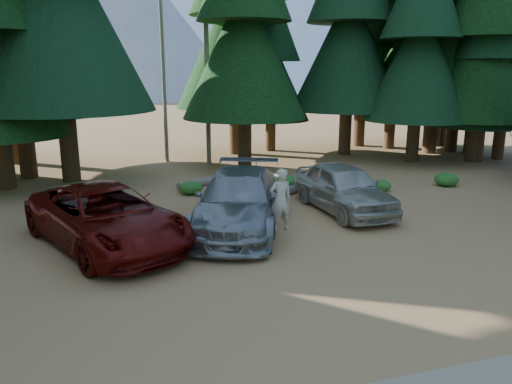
# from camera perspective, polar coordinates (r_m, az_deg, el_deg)

# --- Properties ---
(ground) EXTENTS (160.00, 160.00, 0.00)m
(ground) POSITION_cam_1_polar(r_m,az_deg,el_deg) (12.81, 4.83, -8.72)
(ground) COLOR #AD7D49
(ground) RESTS_ON ground
(forest_belt_north) EXTENTS (36.00, 7.00, 22.00)m
(forest_belt_north) POSITION_cam_1_polar(r_m,az_deg,el_deg) (26.77, -7.27, 3.24)
(forest_belt_north) COLOR black
(forest_belt_north) RESTS_ON ground
(snag_front) EXTENTS (0.24, 0.24, 12.00)m
(snag_front) POSITION_cam_1_polar(r_m,az_deg,el_deg) (26.00, -5.68, 16.26)
(snag_front) COLOR slate
(snag_front) RESTS_ON ground
(snag_back) EXTENTS (0.20, 0.20, 10.00)m
(snag_back) POSITION_cam_1_polar(r_m,az_deg,el_deg) (27.13, -10.56, 13.89)
(snag_back) COLOR slate
(snag_back) RESTS_ON ground
(mountain_peak) EXTENTS (48.00, 50.00, 28.00)m
(mountain_peak) POSITION_cam_1_polar(r_m,az_deg,el_deg) (99.48, -16.93, 17.87)
(mountain_peak) COLOR #979B9F
(mountain_peak) RESTS_ON ground
(red_pickup) EXTENTS (5.07, 6.79, 1.71)m
(red_pickup) POSITION_cam_1_polar(r_m,az_deg,el_deg) (14.69, -16.78, -2.74)
(red_pickup) COLOR #5F0B08
(red_pickup) RESTS_ON ground
(silver_minivan_center) EXTENTS (4.74, 6.71, 1.80)m
(silver_minivan_center) POSITION_cam_1_polar(r_m,az_deg,el_deg) (15.61, -1.99, -1.00)
(silver_minivan_center) COLOR #929599
(silver_minivan_center) RESTS_ON ground
(silver_minivan_right) EXTENTS (2.18, 5.05, 1.70)m
(silver_minivan_right) POSITION_cam_1_polar(r_m,az_deg,el_deg) (17.80, 9.98, 0.49)
(silver_minivan_right) COLOR #BAB4A5
(silver_minivan_right) RESTS_ON ground
(frisbee_player) EXTENTS (0.71, 0.49, 1.86)m
(frisbee_player) POSITION_cam_1_polar(r_m,az_deg,el_deg) (14.36, 2.82, -0.89)
(frisbee_player) COLOR beige
(frisbee_player) RESTS_ON ground
(log_left) EXTENTS (4.36, 2.53, 0.34)m
(log_left) POSITION_cam_1_polar(r_m,az_deg,el_deg) (22.25, -3.93, 1.58)
(log_left) COLOR slate
(log_left) RESTS_ON ground
(log_mid) EXTENTS (2.81, 1.19, 0.24)m
(log_mid) POSITION_cam_1_polar(r_m,az_deg,el_deg) (22.29, 1.93, 1.49)
(log_mid) COLOR slate
(log_mid) RESTS_ON ground
(log_right) EXTENTS (5.21, 2.10, 0.35)m
(log_right) POSITION_cam_1_polar(r_m,az_deg,el_deg) (19.61, 2.23, -0.09)
(log_right) COLOR slate
(log_right) RESTS_ON ground
(shrub_far_left) EXTENTS (0.94, 0.94, 0.52)m
(shrub_far_left) POSITION_cam_1_polar(r_m,az_deg,el_deg) (21.14, -19.77, 0.37)
(shrub_far_left) COLOR #1D5A1B
(shrub_far_left) RESTS_ON ground
(shrub_left) EXTENTS (0.94, 0.94, 0.52)m
(shrub_left) POSITION_cam_1_polar(r_m,az_deg,el_deg) (19.40, -19.08, -0.75)
(shrub_left) COLOR #1D5A1B
(shrub_left) RESTS_ON ground
(shrub_center_left) EXTENTS (0.95, 0.95, 0.52)m
(shrub_center_left) POSITION_cam_1_polar(r_m,az_deg,el_deg) (20.23, -7.44, 0.50)
(shrub_center_left) COLOR #1D5A1B
(shrub_center_left) RESTS_ON ground
(shrub_center_right) EXTENTS (1.00, 1.00, 0.55)m
(shrub_center_right) POSITION_cam_1_polar(r_m,az_deg,el_deg) (21.14, 3.48, 1.22)
(shrub_center_right) COLOR #1D5A1B
(shrub_center_right) RESTS_ON ground
(shrub_right) EXTENTS (0.83, 0.83, 0.46)m
(shrub_right) POSITION_cam_1_polar(r_m,az_deg,el_deg) (21.19, 14.11, 0.72)
(shrub_right) COLOR #1D5A1B
(shrub_right) RESTS_ON ground
(shrub_far_right) EXTENTS (1.31, 1.31, 0.72)m
(shrub_far_right) POSITION_cam_1_polar(r_m,az_deg,el_deg) (20.85, 10.18, 1.09)
(shrub_far_right) COLOR #1D5A1B
(shrub_far_right) RESTS_ON ground
(shrub_edge_east) EXTENTS (1.01, 1.01, 0.56)m
(shrub_edge_east) POSITION_cam_1_polar(r_m,az_deg,el_deg) (22.99, 20.94, 1.36)
(shrub_edge_east) COLOR #1D5A1B
(shrub_edge_east) RESTS_ON ground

